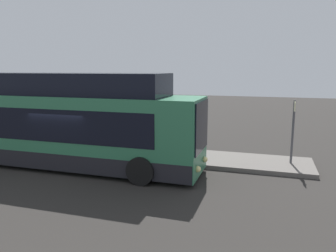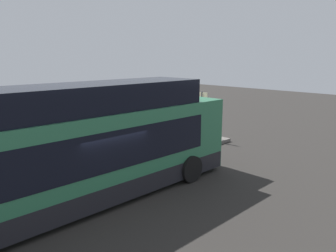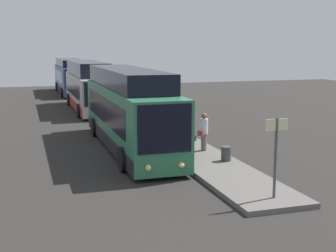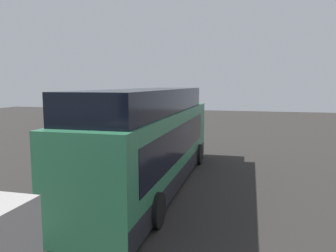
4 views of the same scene
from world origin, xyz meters
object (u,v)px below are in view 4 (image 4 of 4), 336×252
Objects in this scene: suitcase at (133,163)px; bus_lead at (153,143)px; passenger_waiting at (133,148)px; passenger_boarding at (108,145)px; passenger_with_bags at (131,145)px; sign_post at (155,117)px; trash_bin at (121,149)px.

bus_lead is at bearing -138.73° from suitcase.
bus_lead reaches higher than passenger_waiting.
bus_lead is 15.75× the size of suitcase.
passenger_with_bags is (0.64, -1.00, -0.10)m from passenger_boarding.
sign_post reaches higher than suitcase.
sign_post reaches higher than passenger_with_bags.
passenger_waiting is 1.02× the size of passenger_with_bags.
passenger_boarding is 1.08× the size of passenger_waiting.
passenger_boarding is (2.44, 3.18, -0.65)m from bus_lead.
passenger_waiting is 2.63× the size of trash_bin.
suitcase is 1.23× the size of trash_bin.
bus_lead reaches higher than passenger_with_bags.
sign_post is (7.99, 1.21, 1.45)m from suitcase.
suitcase is (1.82, 1.60, -1.38)m from bus_lead.
sign_post is at bearing -6.24° from trash_bin.
trash_bin is at bearing 151.22° from passenger_boarding.
passenger_boarding is 1.11× the size of passenger_with_bags.
passenger_waiting is 2.13× the size of suitcase.
trash_bin is (1.57, 1.20, -0.58)m from passenger_with_bags.
sign_post reaches higher than trash_bin.
suitcase is at bearing 34.55° from passenger_boarding.
passenger_boarding is 0.67× the size of sign_post.
passenger_waiting is at bearing 37.30° from bus_lead.
sign_post is 5.38m from trash_bin.
bus_lead is at bearing 18.47° from passenger_boarding.
suitcase reaches higher than trash_bin.
bus_lead reaches higher than sign_post.
passenger_boarding is at bearing -174.80° from trash_bin.
sign_post is 4.24× the size of trash_bin.
passenger_boarding is at bearing 68.53° from suitcase.
passenger_boarding is at bearing 52.45° from bus_lead.
passenger_waiting reaches higher than suitcase.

